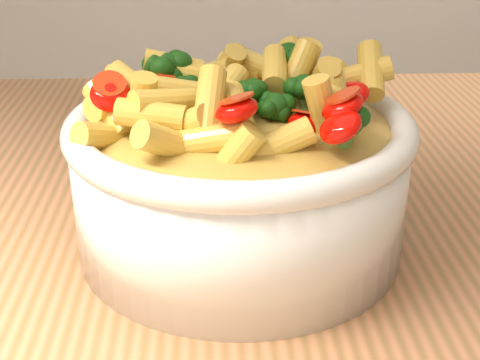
{
  "coord_description": "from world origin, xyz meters",
  "views": [
    {
      "loc": [
        0.02,
        -0.56,
        1.18
      ],
      "look_at": [
        0.04,
        -0.08,
        0.96
      ],
      "focal_mm": 50.0,
      "sensor_mm": 36.0,
      "label": 1
    }
  ],
  "objects": [
    {
      "name": "serving_bowl",
      "position": [
        0.04,
        -0.08,
        0.96
      ],
      "size": [
        0.27,
        0.27,
        0.12
      ],
      "color": "white",
      "rests_on": "table"
    },
    {
      "name": "pasta_salad",
      "position": [
        0.04,
        -0.08,
        1.03
      ],
      "size": [
        0.21,
        0.21,
        0.05
      ],
      "color": "#E9C849",
      "rests_on": "serving_bowl"
    },
    {
      "name": "table",
      "position": [
        0.0,
        0.0,
        0.8
      ],
      "size": [
        1.2,
        0.8,
        0.9
      ],
      "color": "#BD7A51",
      "rests_on": "ground"
    }
  ]
}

